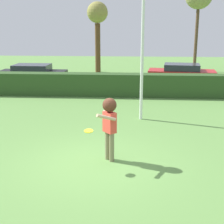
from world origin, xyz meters
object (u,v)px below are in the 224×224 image
object	(u,v)px
lamppost	(143,31)
bare_elm_tree	(97,17)
person	(109,120)
frisbee	(89,131)
parked_car_black	(32,73)
parked_car_red	(182,73)

from	to	relation	value
lamppost	bare_elm_tree	xyz separation A→B (m)	(-3.17, 12.97, 0.70)
person	bare_elm_tree	size ratio (longest dim) A/B	0.34
frisbee	lamppost	world-z (taller)	lamppost
lamppost	parked_car_black	size ratio (longest dim) A/B	1.50
frisbee	bare_elm_tree	xyz separation A→B (m)	(-1.71, 17.78, 3.12)
frisbee	parked_car_black	distance (m)	13.30
frisbee	parked_car_red	distance (m)	13.78
lamppost	parked_car_black	bearing A→B (deg)	132.29
person	parked_car_black	bearing A→B (deg)	116.40
parked_car_red	bare_elm_tree	world-z (taller)	bare_elm_tree
person	lamppost	world-z (taller)	lamppost
frisbee	parked_car_red	world-z (taller)	parked_car_red
lamppost	person	bearing A→B (deg)	-102.81
bare_elm_tree	lamppost	bearing A→B (deg)	-76.28
parked_car_black	bare_elm_tree	distance (m)	7.48
lamppost	bare_elm_tree	world-z (taller)	lamppost
person	lamppost	bearing A→B (deg)	77.19
person	frisbee	world-z (taller)	person
person	frisbee	size ratio (longest dim) A/B	7.44
frisbee	parked_car_red	size ratio (longest dim) A/B	0.06
frisbee	parked_car_black	xyz separation A→B (m)	(-5.27, 12.21, -0.37)
person	bare_elm_tree	bearing A→B (deg)	97.31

